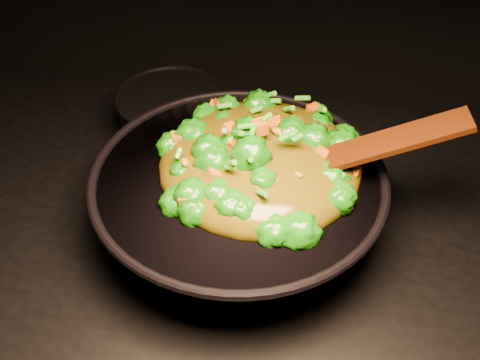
# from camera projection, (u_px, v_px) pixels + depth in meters

# --- Properties ---
(wok) EXTENTS (0.45, 0.45, 0.12)m
(wok) POSITION_uv_depth(u_px,v_px,m) (239.00, 206.00, 0.93)
(wok) COLOR black
(wok) RESTS_ON stovetop
(stir_fry) EXTENTS (0.36, 0.36, 0.10)m
(stir_fry) POSITION_uv_depth(u_px,v_px,m) (261.00, 140.00, 0.87)
(stir_fry) COLOR #1A7E09
(stir_fry) RESTS_ON wok
(spatula) EXTENTS (0.31, 0.11, 0.13)m
(spatula) POSITION_uv_depth(u_px,v_px,m) (354.00, 152.00, 0.84)
(spatula) COLOR #321404
(spatula) RESTS_ON wok
(back_pot) EXTENTS (0.23, 0.23, 0.11)m
(back_pot) POSITION_uv_depth(u_px,v_px,m) (172.00, 118.00, 1.11)
(back_pot) COLOR black
(back_pot) RESTS_ON stovetop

